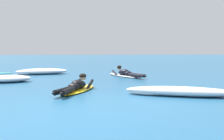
# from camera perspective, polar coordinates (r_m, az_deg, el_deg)

# --- Properties ---
(ground_plane) EXTENTS (120.00, 120.00, 0.00)m
(ground_plane) POSITION_cam_1_polar(r_m,az_deg,el_deg) (15.47, -8.44, -0.21)
(ground_plane) COLOR #235B84
(surfer_near) EXTENTS (1.37, 2.40, 0.54)m
(surfer_near) POSITION_cam_1_polar(r_m,az_deg,el_deg) (7.69, -7.71, -3.68)
(surfer_near) COLOR yellow
(surfer_near) RESTS_ON ground
(surfer_far) EXTENTS (1.38, 2.70, 0.53)m
(surfer_far) POSITION_cam_1_polar(r_m,az_deg,el_deg) (11.98, 2.98, -0.81)
(surfer_far) COLOR white
(surfer_far) RESTS_ON ground
(whitewater_front) EXTENTS (2.66, 1.34, 0.30)m
(whitewater_front) POSITION_cam_1_polar(r_m,az_deg,el_deg) (13.64, -15.01, -0.32)
(whitewater_front) COLOR white
(whitewater_front) RESTS_ON ground
(whitewater_mid_right) EXTENTS (2.88, 1.65, 0.25)m
(whitewater_mid_right) POSITION_cam_1_polar(r_m,az_deg,el_deg) (7.12, 14.65, -4.57)
(whitewater_mid_right) COLOR white
(whitewater_mid_right) RESTS_ON ground
(whitewater_back) EXTENTS (1.84, 1.22, 0.27)m
(whitewater_back) POSITION_cam_1_polar(r_m,az_deg,el_deg) (10.67, -21.84, -1.79)
(whitewater_back) COLOR white
(whitewater_back) RESTS_ON ground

